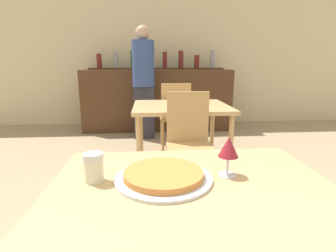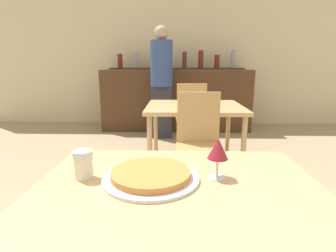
% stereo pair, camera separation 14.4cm
% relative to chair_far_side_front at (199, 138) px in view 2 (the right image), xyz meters
% --- Properties ---
extents(wall_back, '(8.00, 0.05, 2.80)m').
position_rel_chair_far_side_front_xyz_m(wall_back, '(-0.20, 2.98, 0.87)').
color(wall_back, beige).
rests_on(wall_back, ground_plane).
extents(dining_table_near, '(1.06, 0.84, 0.73)m').
position_rel_chair_far_side_front_xyz_m(dining_table_near, '(-0.20, -1.36, 0.12)').
color(dining_table_near, tan).
rests_on(dining_table_near, ground_plane).
extents(dining_table_far, '(1.03, 0.89, 0.72)m').
position_rel_chair_far_side_front_xyz_m(dining_table_far, '(0.00, 0.61, 0.12)').
color(dining_table_far, tan).
rests_on(dining_table_far, ground_plane).
extents(bar_counter, '(2.60, 0.56, 1.07)m').
position_rel_chair_far_side_front_xyz_m(bar_counter, '(-0.20, 2.48, 0.00)').
color(bar_counter, '#4C2D19').
rests_on(bar_counter, ground_plane).
extents(bar_back_shelf, '(2.39, 0.24, 0.34)m').
position_rel_chair_far_side_front_xyz_m(bar_back_shelf, '(-0.16, 2.62, 0.62)').
color(bar_back_shelf, '#4C2D19').
rests_on(bar_back_shelf, bar_counter).
extents(chair_far_side_front, '(0.40, 0.40, 0.92)m').
position_rel_chair_far_side_front_xyz_m(chair_far_side_front, '(0.00, 0.00, 0.00)').
color(chair_far_side_front, tan).
rests_on(chair_far_side_front, ground_plane).
extents(chair_far_side_back, '(0.40, 0.40, 0.92)m').
position_rel_chair_far_side_front_xyz_m(chair_far_side_back, '(-0.00, 1.22, 0.00)').
color(chair_far_side_back, tan).
rests_on(chair_far_side_back, ground_plane).
extents(pizza_tray, '(0.37, 0.37, 0.04)m').
position_rel_chair_far_side_front_xyz_m(pizza_tray, '(-0.30, -1.29, 0.21)').
color(pizza_tray, silver).
rests_on(pizza_tray, dining_table_near).
extents(cheese_shaker, '(0.08, 0.08, 0.11)m').
position_rel_chair_far_side_front_xyz_m(cheese_shaker, '(-0.56, -1.28, 0.26)').
color(cheese_shaker, beige).
rests_on(cheese_shaker, dining_table_near).
extents(person_standing, '(0.34, 0.34, 1.73)m').
position_rel_chair_far_side_front_xyz_m(person_standing, '(-0.42, 1.90, 0.41)').
color(person_standing, '#2D2D38').
rests_on(person_standing, ground_plane).
extents(wine_glass, '(0.08, 0.08, 0.16)m').
position_rel_chair_far_side_front_xyz_m(wine_glass, '(-0.04, -1.26, 0.31)').
color(wine_glass, silver).
rests_on(wine_glass, dining_table_near).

